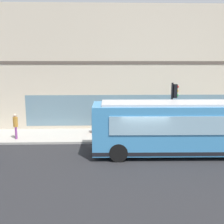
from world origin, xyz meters
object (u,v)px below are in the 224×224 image
object	(u,v)px
city_bus_nearside	(180,128)
traffic_light_near_corner	(174,100)
pedestrian_near_building_entrance	(16,124)
newspaper_vending_box	(95,127)
pedestrian_near_hydrant	(209,119)
fire_hydrant	(135,126)

from	to	relation	value
city_bus_nearside	traffic_light_near_corner	bearing A→B (deg)	-6.06
pedestrian_near_building_entrance	newspaper_vending_box	distance (m)	5.52
city_bus_nearside	traffic_light_near_corner	size ratio (longest dim) A/B	2.64
city_bus_nearside	newspaper_vending_box	size ratio (longest dim) A/B	11.20
traffic_light_near_corner	pedestrian_near_hydrant	bearing A→B (deg)	-58.69
traffic_light_near_corner	pedestrian_near_building_entrance	bearing A→B (deg)	88.37
pedestrian_near_hydrant	newspaper_vending_box	size ratio (longest dim) A/B	1.73
fire_hydrant	pedestrian_near_building_entrance	world-z (taller)	pedestrian_near_building_entrance
pedestrian_near_building_entrance	newspaper_vending_box	world-z (taller)	pedestrian_near_building_entrance
traffic_light_near_corner	pedestrian_near_hydrant	world-z (taller)	traffic_light_near_corner
city_bus_nearside	fire_hydrant	distance (m)	5.48
traffic_light_near_corner	pedestrian_near_hydrant	size ratio (longest dim) A/B	2.45
city_bus_nearside	fire_hydrant	bearing A→B (deg)	21.92
city_bus_nearside	traffic_light_near_corner	distance (m)	3.00
city_bus_nearside	traffic_light_near_corner	xyz separation A→B (m)	(2.71, -0.29, 1.25)
newspaper_vending_box	pedestrian_near_building_entrance	bearing A→B (deg)	105.15
city_bus_nearside	newspaper_vending_box	distance (m)	6.79
pedestrian_near_building_entrance	newspaper_vending_box	bearing A→B (deg)	-74.85
city_bus_nearside	pedestrian_near_building_entrance	distance (m)	10.78
traffic_light_near_corner	pedestrian_near_hydrant	distance (m)	4.20
traffic_light_near_corner	newspaper_vending_box	size ratio (longest dim) A/B	4.24
pedestrian_near_hydrant	newspaper_vending_box	distance (m)	8.60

